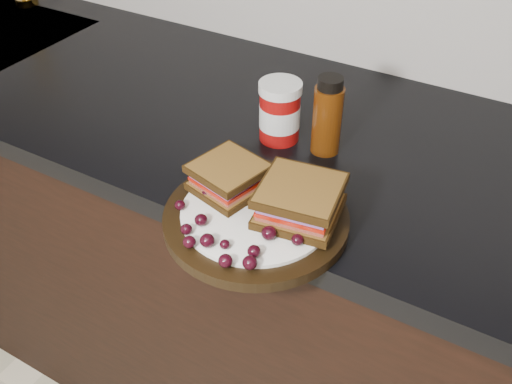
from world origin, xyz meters
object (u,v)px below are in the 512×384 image
Objects in this scene: sandwich_left at (229,177)px; oil_bottle at (328,115)px; condiment_jar at (280,112)px; plate at (256,218)px.

oil_bottle is (0.07, 0.20, 0.02)m from sandwich_left.
sandwich_left is at bearing -85.48° from condiment_jar.
plate is 2.82× the size of sandwich_left.
condiment_jar is at bearing 108.83° from sandwich_left.
sandwich_left is at bearing -109.63° from oil_bottle.
plate is 0.24m from condiment_jar.
plate is at bearing -70.53° from condiment_jar.
oil_bottle is at bearing 4.38° from condiment_jar.
oil_bottle reaches higher than sandwich_left.
condiment_jar is (-0.08, 0.22, 0.05)m from plate.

